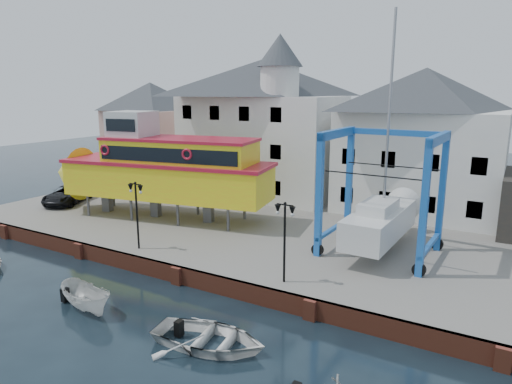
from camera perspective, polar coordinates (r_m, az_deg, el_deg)
The scene contains 13 objects.
ground at distance 26.27m, azimuth -9.76°, elevation -11.25°, with size 140.00×140.00×0.00m, color #17232C.
hardstanding at distance 34.69m, azimuth 1.88°, elevation -4.20°, with size 44.00×22.00×1.00m, color slate.
quay_wall at distance 26.15m, azimuth -9.65°, elevation -10.17°, with size 44.00×0.47×1.00m.
building_pink at distance 49.66m, azimuth -12.84°, elevation 7.26°, with size 8.00×7.00×10.30m.
building_white_main at distance 42.14m, azimuth 0.85°, elevation 8.29°, with size 14.00×8.30×14.00m.
building_white_right at distance 38.08m, azimuth 19.96°, elevation 5.94°, with size 12.00×8.00×11.20m.
lamp_post_left at distance 28.38m, azimuth -14.76°, elevation -0.78°, with size 1.12×0.32×4.20m.
lamp_post_right at distance 22.65m, azimuth 3.62°, elevation -3.76°, with size 1.12×0.32×4.20m.
tour_boat at distance 35.33m, azimuth -12.59°, elevation 2.92°, with size 18.83×7.56×7.99m.
travel_lift at distance 28.70m, azimuth 15.77°, elevation -2.43°, with size 6.68×9.31×13.95m.
van at distance 42.46m, azimuth -22.50°, elevation -0.30°, with size 2.47×5.35×1.49m, color black.
motorboat_a at distance 24.63m, azimuth -20.34°, elevation -13.60°, with size 1.40×3.72×1.44m, color silver.
motorboat_b at distance 20.37m, azimuth -5.88°, elevation -18.66°, with size 3.55×4.98×1.03m, color silver.
Camera 1 is at (15.61, -18.29, 10.58)m, focal length 32.00 mm.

